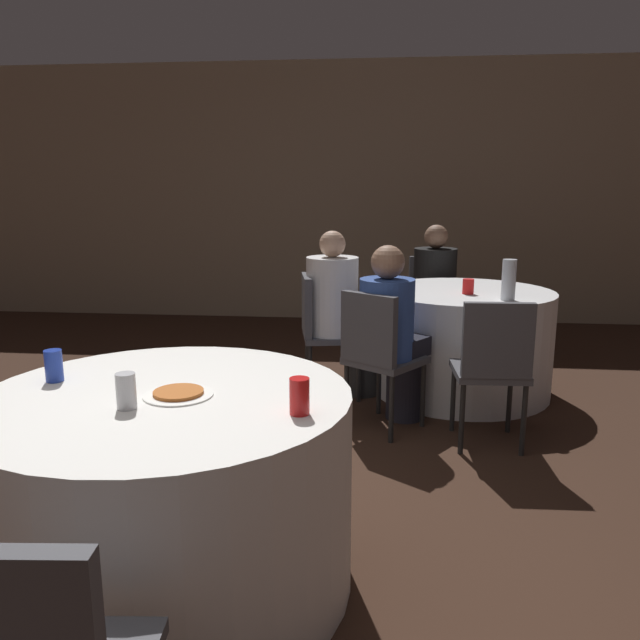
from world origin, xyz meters
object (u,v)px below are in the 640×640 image
object	(u,v)px
chair_far_north	(432,296)
chair_far_south	(493,360)
person_white_shirt	(341,312)
pizza_plate_near	(179,393)
chair_far_southwest	(377,348)
table_far	(462,341)
soda_can_silver	(126,391)
person_blue_shirt	(393,335)
bottle_far	(509,280)
soda_can_red	(299,396)
soda_can_blue	(54,366)
table_near	(170,490)
person_black_shirt	(436,291)
chair_far_west	(319,324)

from	to	relation	value
chair_far_north	chair_far_south	distance (m)	2.08
person_white_shirt	pizza_plate_near	bearing A→B (deg)	-21.04
pizza_plate_near	chair_far_southwest	bearing A→B (deg)	66.60
table_far	soda_can_silver	world-z (taller)	soda_can_silver
person_blue_shirt	pizza_plate_near	distance (m)	1.90
table_far	bottle_far	size ratio (longest dim) A/B	4.74
chair_far_north	soda_can_red	distance (m)	3.69
chair_far_south	soda_can_blue	world-z (taller)	soda_can_blue
soda_can_blue	soda_can_silver	bearing A→B (deg)	-33.37
table_near	table_far	size ratio (longest dim) A/B	1.06
table_far	bottle_far	distance (m)	0.67
soda_can_red	soda_can_silver	distance (m)	0.58
pizza_plate_near	soda_can_silver	distance (m)	0.20
chair_far_north	bottle_far	size ratio (longest dim) A/B	3.27
soda_can_silver	soda_can_blue	xyz separation A→B (m)	(-0.39, 0.26, 0.00)
pizza_plate_near	soda_can_red	xyz separation A→B (m)	(0.45, -0.14, 0.05)
chair_far_southwest	pizza_plate_near	world-z (taller)	chair_far_southwest
table_near	soda_can_red	size ratio (longest dim) A/B	11.06
table_far	soda_can_blue	xyz separation A→B (m)	(-1.82, -2.32, 0.44)
chair_far_north	person_black_shirt	bearing A→B (deg)	90.00
chair_far_north	person_black_shirt	distance (m)	0.17
chair_far_south	soda_can_blue	bearing A→B (deg)	-147.65
chair_far_southwest	table_near	bearing A→B (deg)	-79.55
chair_far_west	chair_far_south	distance (m)	1.36
table_near	pizza_plate_near	bearing A→B (deg)	-13.24
person_blue_shirt	soda_can_silver	distance (m)	2.09
chair_far_southwest	soda_can_blue	bearing A→B (deg)	-93.66
table_far	person_blue_shirt	xyz separation A→B (m)	(-0.52, -0.72, 0.20)
table_far	pizza_plate_near	distance (m)	2.79
person_blue_shirt	soda_can_red	world-z (taller)	person_blue_shirt
chair_far_south	person_black_shirt	xyz separation A→B (m)	(-0.17, 1.93, 0.07)
table_far	pizza_plate_near	world-z (taller)	pizza_plate_near
chair_far_south	soda_can_red	size ratio (longest dim) A/B	7.16
chair_far_south	soda_can_blue	size ratio (longest dim) A/B	7.16
chair_far_west	chair_far_south	world-z (taller)	same
chair_far_southwest	chair_far_north	xyz separation A→B (m)	(0.46, 1.88, 0.00)
chair_far_north	chair_far_west	bearing A→B (deg)	46.11
chair_far_west	bottle_far	distance (m)	1.32
soda_can_blue	chair_far_southwest	bearing A→B (deg)	50.61
table_far	soda_can_blue	bearing A→B (deg)	-128.09
chair_far_south	person_black_shirt	size ratio (longest dim) A/B	0.75
chair_far_southwest	soda_can_silver	world-z (taller)	soda_can_silver
soda_can_blue	bottle_far	xyz separation A→B (m)	(2.05, 1.95, 0.07)
soda_can_red	person_black_shirt	bearing A→B (deg)	78.31
person_white_shirt	soda_can_silver	bearing A→B (deg)	-23.36
chair_far_south	person_white_shirt	xyz separation A→B (m)	(-0.92, 0.88, 0.08)
table_far	pizza_plate_near	xyz separation A→B (m)	(-1.30, -2.44, 0.38)
person_white_shirt	person_black_shirt	distance (m)	1.29
person_black_shirt	pizza_plate_near	size ratio (longest dim) A/B	4.67
person_blue_shirt	bottle_far	world-z (taller)	person_blue_shirt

